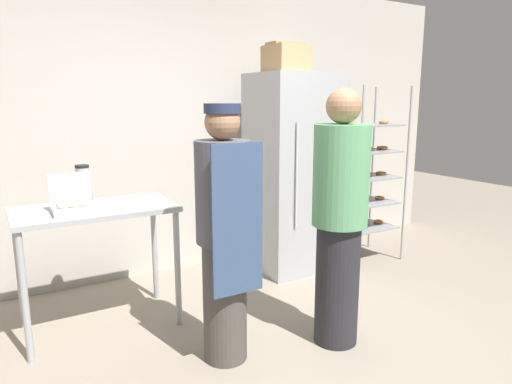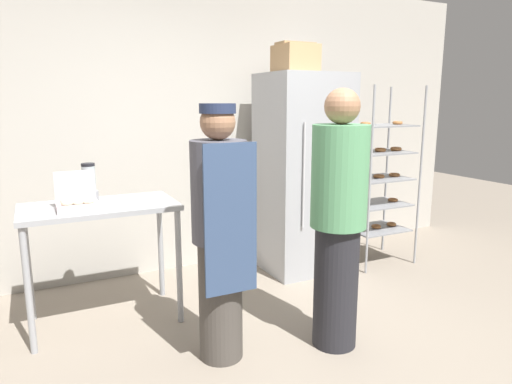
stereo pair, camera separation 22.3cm
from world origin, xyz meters
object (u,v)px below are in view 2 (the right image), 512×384
object	(u,v)px
blender_pitcher	(89,185)
person_baker	(220,232)
refrigerator	(303,174)
baking_rack	(379,178)
person_customer	(338,220)
cardboard_storage_box	(295,58)
donut_box	(77,203)

from	to	relation	value
blender_pitcher	person_baker	distance (m)	1.18
blender_pitcher	refrigerator	bearing A→B (deg)	5.82
baking_rack	blender_pitcher	xyz separation A→B (m)	(-2.76, -0.02, 0.15)
refrigerator	person_baker	world-z (taller)	refrigerator
person_baker	person_customer	xyz separation A→B (m)	(0.75, -0.19, 0.03)
blender_pitcher	cardboard_storage_box	distance (m)	2.09
refrigerator	cardboard_storage_box	xyz separation A→B (m)	(-0.14, -0.05, 1.07)
refrigerator	person_baker	size ratio (longest dim) A/B	1.16
person_customer	cardboard_storage_box	bearing A→B (deg)	71.36
blender_pitcher	cardboard_storage_box	xyz separation A→B (m)	(1.84, 0.15, 0.98)
donut_box	person_customer	size ratio (longest dim) A/B	0.16
donut_box	cardboard_storage_box	xyz separation A→B (m)	(1.94, 0.37, 1.06)
cardboard_storage_box	donut_box	bearing A→B (deg)	-169.19
blender_pitcher	person_customer	xyz separation A→B (m)	(1.39, -1.16, -0.15)
blender_pitcher	cardboard_storage_box	bearing A→B (deg)	4.73
baking_rack	cardboard_storage_box	size ratio (longest dim) A/B	5.07
person_baker	person_customer	size ratio (longest dim) A/B	0.94
donut_box	person_customer	xyz separation A→B (m)	(1.50, -0.94, -0.07)
donut_box	blender_pitcher	world-z (taller)	blender_pitcher
person_customer	baking_rack	bearing A→B (deg)	40.76
refrigerator	baking_rack	bearing A→B (deg)	-13.07
donut_box	baking_rack	bearing A→B (deg)	4.72
donut_box	person_customer	world-z (taller)	person_customer
baking_rack	person_baker	distance (m)	2.34
person_baker	baking_rack	bearing A→B (deg)	25.00
refrigerator	person_customer	size ratio (longest dim) A/B	1.10
refrigerator	donut_box	world-z (taller)	refrigerator
baking_rack	blender_pitcher	world-z (taller)	baking_rack
refrigerator	cardboard_storage_box	distance (m)	1.08
refrigerator	baking_rack	size ratio (longest dim) A/B	1.06
donut_box	person_baker	size ratio (longest dim) A/B	0.17
person_customer	person_baker	bearing A→B (deg)	165.89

